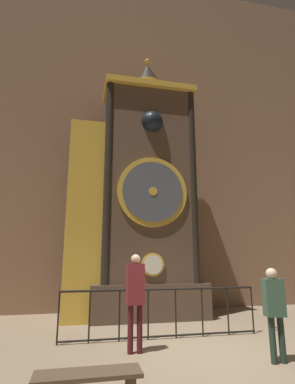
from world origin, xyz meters
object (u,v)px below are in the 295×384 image
object	(u,v)px
stanchion_post	(273,315)
visitor_bench	(88,384)
clock_tower	(137,196)
visitor_near	(135,292)
visitor_far	(274,305)

from	to	relation	value
stanchion_post	visitor_bench	size ratio (longest dim) A/B	0.82
clock_tower	stanchion_post	bearing A→B (deg)	-33.85
visitor_near	stanchion_post	xyz separation A→B (m)	(3.81, 1.18, -0.76)
visitor_near	visitor_far	size ratio (longest dim) A/B	1.16
visitor_near	visitor_bench	xyz separation A→B (m)	(-0.94, -2.08, -0.80)
clock_tower	visitor_near	xyz separation A→B (m)	(-0.63, -3.31, -2.65)
stanchion_post	visitor_bench	bearing A→B (deg)	-145.55
clock_tower	visitor_near	bearing A→B (deg)	-100.68
clock_tower	visitor_near	size ratio (longest dim) A/B	4.83
visitor_near	stanchion_post	bearing A→B (deg)	15.55
clock_tower	visitor_bench	world-z (taller)	clock_tower
visitor_bench	stanchion_post	bearing A→B (deg)	34.45
visitor_near	clock_tower	bearing A→B (deg)	77.70
clock_tower	visitor_far	distance (m)	5.48
visitor_near	visitor_bench	bearing A→B (deg)	-115.95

